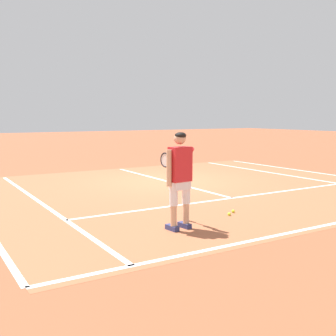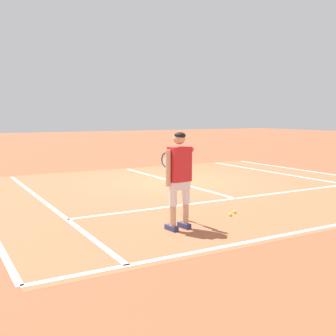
% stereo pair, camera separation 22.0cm
% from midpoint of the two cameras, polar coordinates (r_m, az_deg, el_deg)
% --- Properties ---
extents(ground_plane, '(80.00, 80.00, 0.00)m').
position_cam_midpoint_polar(ground_plane, '(12.67, 0.90, -1.81)').
color(ground_plane, '#9E5133').
extents(court_inner_surface, '(10.98, 9.63, 0.00)m').
position_cam_midpoint_polar(court_inner_surface, '(11.56, 4.25, -2.70)').
color(court_inner_surface, '#B2603D').
rests_on(court_inner_surface, ground).
extents(line_baseline, '(10.98, 0.10, 0.01)m').
position_cam_midpoint_polar(line_baseline, '(8.23, 22.62, -7.30)').
color(line_baseline, white).
rests_on(line_baseline, ground).
extents(line_service, '(8.23, 0.10, 0.01)m').
position_cam_midpoint_polar(line_service, '(10.16, 9.87, -4.16)').
color(line_service, white).
rests_on(line_service, ground).
extents(line_centre_service, '(0.10, 6.40, 0.01)m').
position_cam_midpoint_polar(line_centre_service, '(12.75, 0.69, -1.74)').
color(line_centre_service, white).
rests_on(line_centre_service, ground).
extents(line_singles_left, '(0.10, 9.23, 0.01)m').
position_cam_midpoint_polar(line_singles_left, '(9.91, -15.98, -4.62)').
color(line_singles_left, white).
rests_on(line_singles_left, ground).
extents(line_singles_right, '(0.10, 9.23, 0.01)m').
position_cam_midpoint_polar(line_singles_right, '(14.25, 18.12, -1.15)').
color(line_singles_right, white).
rests_on(line_singles_right, ground).
extents(line_doubles_right, '(0.10, 9.23, 0.01)m').
position_cam_midpoint_polar(line_doubles_right, '(15.29, 21.59, -0.75)').
color(line_doubles_right, white).
rests_on(line_doubles_right, ground).
extents(tennis_player, '(0.61, 1.16, 1.71)m').
position_cam_midpoint_polar(tennis_player, '(7.17, 2.38, -0.81)').
color(tennis_player, navy).
rests_on(tennis_player, ground).
extents(tennis_ball_near_feet, '(0.07, 0.07, 0.07)m').
position_cam_midpoint_polar(tennis_ball_near_feet, '(8.65, 9.93, -5.96)').
color(tennis_ball_near_feet, '#CCE02D').
rests_on(tennis_ball_near_feet, ground).
extents(tennis_ball_by_baseline, '(0.07, 0.07, 0.07)m').
position_cam_midpoint_polar(tennis_ball_by_baseline, '(8.39, 9.37, -6.36)').
color(tennis_ball_by_baseline, '#CCE02D').
rests_on(tennis_ball_by_baseline, ground).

